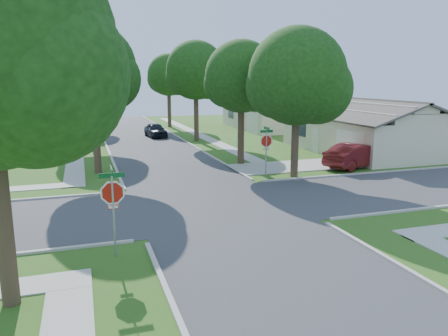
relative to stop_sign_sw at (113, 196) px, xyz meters
name	(u,v)px	position (x,y,z in m)	size (l,w,h in m)	color
ground	(212,205)	(4.70, 4.70, -2.03)	(100.00, 100.00, 0.00)	#315F1A
road_ns	(212,205)	(4.70, 4.70, -2.03)	(7.00, 100.00, 0.02)	#333335
sidewalk_ne	(198,134)	(10.80, 30.70, -2.01)	(1.20, 40.00, 0.04)	#9E9B91
sidewalk_nw	(76,139)	(-1.40, 30.70, -2.01)	(1.20, 40.00, 0.04)	#9E9B91
driveway	(295,166)	(12.60, 11.80, -2.01)	(8.80, 3.60, 0.05)	#9E9B91
stop_sign_sw	(113,196)	(0.00, 0.00, 0.00)	(1.05, 0.80, 2.98)	gray
stop_sign_ne	(266,143)	(9.40, 9.40, 0.00)	(1.05, 0.80, 2.98)	gray
tree_e_near	(242,80)	(9.45, 13.71, 3.61)	(4.97, 4.80, 8.28)	#38281C
tree_e_mid	(196,73)	(9.46, 25.71, 4.22)	(5.59, 5.40, 9.21)	#38281C
tree_e_far	(169,77)	(9.45, 38.71, 3.95)	(5.17, 5.00, 8.72)	#38281C
tree_w_near	(93,72)	(0.06, 13.71, 4.08)	(5.38, 5.20, 8.97)	#38281C
tree_w_mid	(89,70)	(0.06, 25.71, 4.46)	(5.80, 5.60, 9.56)	#38281C
tree_w_far	(87,81)	(0.05, 38.71, 3.48)	(4.76, 4.60, 8.04)	#38281C
tree_ne_corner	(298,81)	(11.06, 8.91, 3.56)	(5.80, 5.60, 8.66)	#38281C
house_ne_near	(365,132)	(20.69, 15.70, -0.51)	(8.42, 13.60, 4.23)	beige
house_ne_far	(272,115)	(20.69, 33.70, -0.51)	(8.42, 13.60, 4.23)	beige
car_driveway	(357,155)	(16.20, 10.20, -1.23)	(1.70, 4.87, 1.61)	#5B1214
car_curb_east	(156,130)	(6.21, 29.73, -1.33)	(1.65, 4.10, 1.40)	black
car_curb_west	(102,123)	(1.50, 39.88, -1.43)	(1.67, 4.11, 1.19)	black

